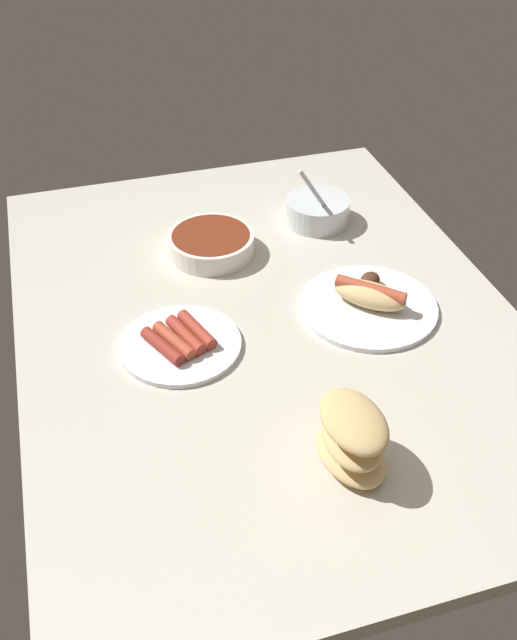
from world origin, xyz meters
TOP-DOWN VIEW (x-y plane):
  - ground_plane at (0.00, 0.00)cm, footprint 120.00×90.00cm
  - bread_stack at (36.05, 1.45)cm, footprint 14.73×10.98cm
  - bowl_chili at (-23.63, -4.89)cm, footprint 17.74×17.74cm
  - plate_hotdog_assembled at (2.77, 18.86)cm, footprint 25.61×25.61cm
  - bowl_coleslaw at (-29.06, 20.33)cm, footprint 14.01×14.01cm
  - plate_sausages at (3.56, -17.09)cm, footprint 21.40×21.40cm

SIDE VIEW (x-z plane):
  - ground_plane at x=0.00cm, z-range -3.00..0.00cm
  - plate_sausages at x=3.56cm, z-range -0.62..2.55cm
  - plate_hotdog_assembled at x=2.77cm, z-range -1.10..4.51cm
  - bowl_chili at x=-23.63cm, z-range 0.23..4.66cm
  - bowl_coleslaw at x=-29.06cm, z-range -4.71..10.78cm
  - bread_stack at x=36.05cm, z-range 0.00..10.80cm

